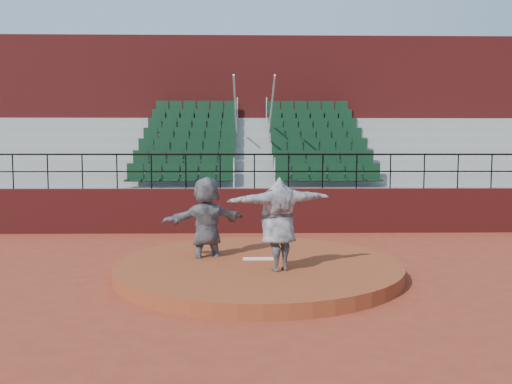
% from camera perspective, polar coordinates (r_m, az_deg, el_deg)
% --- Properties ---
extents(ground, '(90.00, 90.00, 0.00)m').
position_cam_1_polar(ground, '(9.85, 0.28, -9.33)').
color(ground, maroon).
rests_on(ground, ground).
extents(pitchers_mound, '(5.50, 5.50, 0.25)m').
position_cam_1_polar(pitchers_mound, '(9.82, 0.28, -8.62)').
color(pitchers_mound, brown).
rests_on(pitchers_mound, ground).
extents(pitching_rubber, '(0.60, 0.15, 0.03)m').
position_cam_1_polar(pitching_rubber, '(9.94, 0.26, -7.64)').
color(pitching_rubber, white).
rests_on(pitching_rubber, pitchers_mound).
extents(boundary_wall, '(24.00, 0.30, 1.30)m').
position_cam_1_polar(boundary_wall, '(14.66, -0.18, -2.13)').
color(boundary_wall, maroon).
rests_on(boundary_wall, ground).
extents(wall_railing, '(24.04, 0.05, 1.03)m').
position_cam_1_polar(wall_railing, '(14.57, -0.19, 3.26)').
color(wall_railing, black).
rests_on(wall_railing, boundary_wall).
extents(seating_deck, '(24.00, 5.97, 4.63)m').
position_cam_1_polar(seating_deck, '(18.23, -0.36, 1.69)').
color(seating_deck, gray).
rests_on(seating_deck, ground).
extents(press_box_facade, '(24.00, 3.00, 7.10)m').
position_cam_1_polar(press_box_facade, '(22.19, -0.50, 7.66)').
color(press_box_facade, maroon).
rests_on(press_box_facade, ground).
extents(pitcher, '(2.11, 1.35, 1.67)m').
position_cam_1_polar(pitcher, '(8.92, 2.57, -3.69)').
color(pitcher, black).
rests_on(pitcher, pitchers_mound).
extents(fielder, '(1.82, 1.23, 1.88)m').
position_cam_1_polar(fielder, '(10.12, -5.71, -3.55)').
color(fielder, black).
rests_on(fielder, ground).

